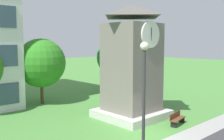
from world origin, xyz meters
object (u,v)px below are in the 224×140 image
object	(u,v)px
clock_tower	(132,69)
tree_near_tower	(115,58)
tree_by_building	(41,63)
park_bench	(177,118)
street_lamp	(144,95)

from	to	relation	value
clock_tower	tree_near_tower	size ratio (longest dim) A/B	1.37
tree_near_tower	tree_by_building	xyz separation A→B (m)	(-9.79, -0.05, -0.16)
clock_tower	tree_by_building	size ratio (longest dim) A/B	1.39
clock_tower	tree_near_tower	distance (m)	11.37
park_bench	tree_by_building	world-z (taller)	tree_by_building
tree_near_tower	street_lamp	bearing A→B (deg)	-130.07
clock_tower	park_bench	bearing A→B (deg)	-74.51
park_bench	tree_by_building	xyz separation A→B (m)	(-3.95, 12.58, 3.50)
clock_tower	tree_near_tower	xyz separation A→B (m)	(6.82, 9.09, 0.27)
tree_near_tower	tree_by_building	bearing A→B (deg)	-179.73
clock_tower	park_bench	size ratio (longest dim) A/B	4.70
park_bench	clock_tower	bearing A→B (deg)	105.49
park_bench	tree_near_tower	size ratio (longest dim) A/B	0.29
street_lamp	tree_by_building	xyz separation A→B (m)	(3.52, 15.77, 0.31)
clock_tower	street_lamp	bearing A→B (deg)	-133.96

